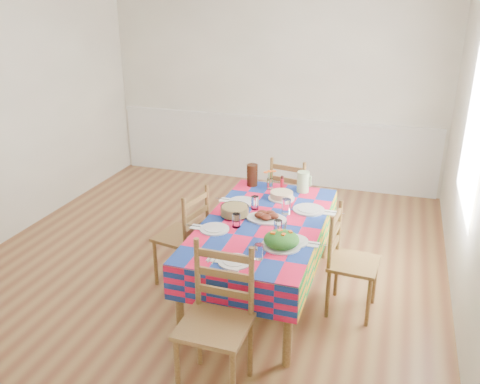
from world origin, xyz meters
name	(u,v)px	position (x,y,z in m)	size (l,w,h in m)	color
room	(204,131)	(0.00, 0.00, 1.35)	(4.58, 5.08, 2.78)	brown
wainscot	(272,147)	(0.00, 2.48, 0.49)	(4.41, 0.06, 0.92)	white
window_right	(476,125)	(2.23, 0.30, 1.50)	(1.40, 1.40, 0.00)	white
dining_table	(263,230)	(0.66, -0.34, 0.63)	(0.98, 1.82, 0.71)	brown
setting_near_head	(243,258)	(0.69, -1.03, 0.74)	(0.38, 0.26, 0.11)	silver
setting_left_near	(222,226)	(0.37, -0.58, 0.74)	(0.44, 0.26, 0.12)	silver
setting_left_far	(246,202)	(0.41, -0.04, 0.74)	(0.45, 0.27, 0.12)	silver
setting_right_near	(288,236)	(0.92, -0.59, 0.74)	(0.44, 0.26, 0.11)	silver
setting_right_far	(301,208)	(0.92, -0.04, 0.74)	(0.52, 0.30, 0.13)	silver
meat_platter	(266,217)	(0.67, -0.30, 0.74)	(0.35, 0.25, 0.07)	silver
salad_platter	(281,240)	(0.90, -0.72, 0.76)	(0.30, 0.30, 0.13)	silver
pasta_bowl	(235,211)	(0.39, -0.30, 0.75)	(0.24, 0.24, 0.09)	white
cake	(282,195)	(0.68, 0.19, 0.74)	(0.25, 0.25, 0.07)	silver
serving_utensils	(282,229)	(0.84, -0.44, 0.71)	(0.13, 0.29, 0.01)	black
flower_vase	(270,181)	(0.51, 0.41, 0.79)	(0.12, 0.10, 0.20)	white
hot_sauce	(282,183)	(0.63, 0.41, 0.78)	(0.03, 0.03, 0.14)	#A90D1C
green_pitcher	(303,182)	(0.83, 0.43, 0.81)	(0.12, 0.12, 0.20)	#ADD395
tea_pitcher	(252,175)	(0.32, 0.44, 0.82)	(0.11, 0.11, 0.22)	black
name_card	(233,270)	(0.67, -1.18, 0.72)	(0.08, 0.02, 0.02)	silver
chair_near	(217,322)	(0.66, -1.48, 0.49)	(0.45, 0.43, 1.00)	brown
chair_far	(291,199)	(0.65, 0.81, 0.46)	(0.47, 0.46, 0.93)	brown
chair_left	(185,237)	(-0.07, -0.35, 0.46)	(0.47, 0.48, 0.93)	brown
chair_right	(349,262)	(1.38, -0.34, 0.45)	(0.41, 0.43, 0.91)	brown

